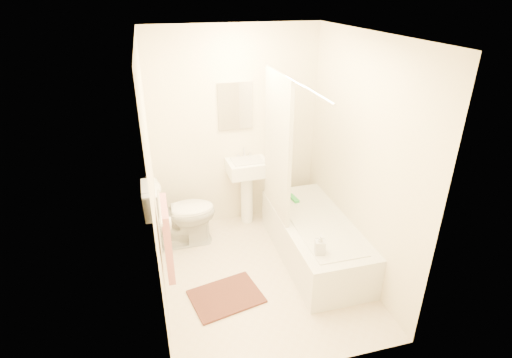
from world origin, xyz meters
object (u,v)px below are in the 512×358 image
object	(u,v)px
bathtub	(314,239)
soap_bottle	(320,244)
sink	(247,189)
toilet	(181,214)
bath_mat	(226,296)

from	to	relation	value
bathtub	soap_bottle	bearing A→B (deg)	-109.08
sink	bathtub	xyz separation A→B (m)	(0.54, -0.91, -0.24)
toilet	sink	xyz separation A→B (m)	(0.85, 0.26, 0.07)
bathtub	bath_mat	world-z (taller)	bathtub
sink	bathtub	world-z (taller)	sink
sink	bath_mat	distance (m)	1.49
bath_mat	toilet	bearing A→B (deg)	106.61
toilet	sink	bearing A→B (deg)	-73.89
bathtub	soap_bottle	xyz separation A→B (m)	(-0.19, -0.55, 0.34)
toilet	soap_bottle	bearing A→B (deg)	-136.02
sink	bath_mat	size ratio (longest dim) A/B	1.42
bathtub	toilet	bearing A→B (deg)	154.96
toilet	sink	distance (m)	0.89
sink	bath_mat	world-z (taller)	sink
sink	bathtub	size ratio (longest dim) A/B	0.57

